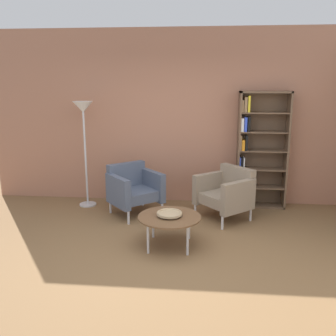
# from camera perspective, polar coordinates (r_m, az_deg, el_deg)

# --- Properties ---
(ground_plane) EXTENTS (8.32, 8.32, 0.00)m
(ground_plane) POSITION_cam_1_polar(r_m,az_deg,el_deg) (4.36, -1.48, -14.81)
(ground_plane) COLOR brown
(brick_back_panel) EXTENTS (6.40, 0.12, 2.90)m
(brick_back_panel) POSITION_cam_1_polar(r_m,az_deg,el_deg) (6.33, 1.10, 7.77)
(brick_back_panel) COLOR #A87056
(brick_back_panel) RESTS_ON ground_plane
(bookshelf_tall) EXTENTS (0.80, 0.30, 1.90)m
(bookshelf_tall) POSITION_cam_1_polar(r_m,az_deg,el_deg) (6.24, 13.64, 2.55)
(bookshelf_tall) COLOR brown
(bookshelf_tall) RESTS_ON ground_plane
(coffee_table_low) EXTENTS (0.80, 0.80, 0.40)m
(coffee_table_low) POSITION_cam_1_polar(r_m,az_deg,el_deg) (4.69, 0.23, -7.74)
(coffee_table_low) COLOR brown
(coffee_table_low) RESTS_ON ground_plane
(decorative_bowl) EXTENTS (0.32, 0.32, 0.05)m
(decorative_bowl) POSITION_cam_1_polar(r_m,az_deg,el_deg) (4.67, 0.23, -7.01)
(decorative_bowl) COLOR tan
(decorative_bowl) RESTS_ON coffee_table_low
(armchair_by_bookshelf) EXTENTS (0.94, 0.95, 0.78)m
(armchair_by_bookshelf) POSITION_cam_1_polar(r_m,az_deg,el_deg) (5.68, 8.97, -3.69)
(armchair_by_bookshelf) COLOR gray
(armchair_by_bookshelf) RESTS_ON ground_plane
(armchair_near_window) EXTENTS (0.95, 0.94, 0.78)m
(armchair_near_window) POSITION_cam_1_polar(r_m,az_deg,el_deg) (5.84, -5.33, -3.10)
(armchair_near_window) COLOR #4C566B
(armchair_near_window) RESTS_ON ground_plane
(floor_lamp_torchiere) EXTENTS (0.32, 0.32, 1.74)m
(floor_lamp_torchiere) POSITION_cam_1_polar(r_m,az_deg,el_deg) (6.16, -12.87, 7.28)
(floor_lamp_torchiere) COLOR silver
(floor_lamp_torchiere) RESTS_ON ground_plane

